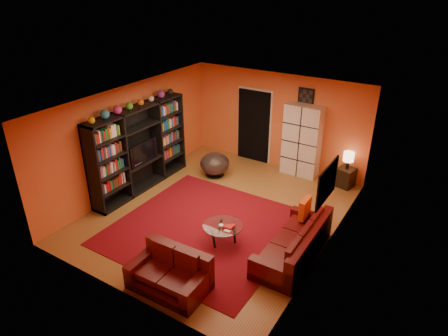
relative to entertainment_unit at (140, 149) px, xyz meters
The scene contains 20 objects.
floor 2.51m from the entertainment_unit, ahead, with size 6.00×6.00×0.00m, color brown.
ceiling 2.75m from the entertainment_unit, ahead, with size 6.00×6.00×0.00m, color white.
wall_back 3.77m from the entertainment_unit, 52.83° to the left, with size 6.00×6.00×0.00m, color #DC6230.
wall_front 3.77m from the entertainment_unit, 52.83° to the right, with size 6.00×6.00×0.00m, color #DC6230.
wall_left 0.34m from the entertainment_unit, behind, with size 6.00×6.00×0.00m, color #DC6230.
wall_right 4.78m from the entertainment_unit, ahead, with size 6.00×6.00×0.00m, color #DC6230.
rug 2.69m from the entertainment_unit, 16.42° to the right, with size 3.60×3.60×0.01m, color #5A0A13.
doorway 3.35m from the entertainment_unit, 61.98° to the left, with size 0.95×0.10×2.04m, color black.
wall_art_right 4.80m from the entertainment_unit, ahead, with size 0.03×1.00×0.70m, color black.
wall_art_back 4.36m from the entertainment_unit, 44.57° to the left, with size 0.42×0.03×0.52m, color black.
entertainment_unit is the anchor object (origin of this frame).
tv 0.08m from the entertainment_unit, 26.51° to the right, with size 0.12×0.93×0.54m, color black.
sofa 4.51m from the entertainment_unit, ahead, with size 0.87×2.08×0.85m.
loveseat 3.84m from the entertainment_unit, 40.13° to the right, with size 1.37×0.84×0.85m.
throw_pillow 4.25m from the entertainment_unit, ahead, with size 0.12×0.42×0.42m, color #EA4C1A.
coffee_table 3.17m from the entertainment_unit, 16.91° to the right, with size 0.80×0.80×0.40m.
storage_cabinet 4.17m from the entertainment_unit, 42.19° to the left, with size 0.96×0.43×1.93m, color silver.
bowl_chair 2.05m from the entertainment_unit, 51.26° to the left, with size 0.78×0.78×0.63m.
side_table 5.21m from the entertainment_unit, 32.28° to the left, with size 0.40×0.40×0.50m, color black.
table_lamp 5.16m from the entertainment_unit, 32.28° to the left, with size 0.27×0.27×0.44m.
Camera 1 is at (4.20, -6.49, 4.94)m, focal length 32.00 mm.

